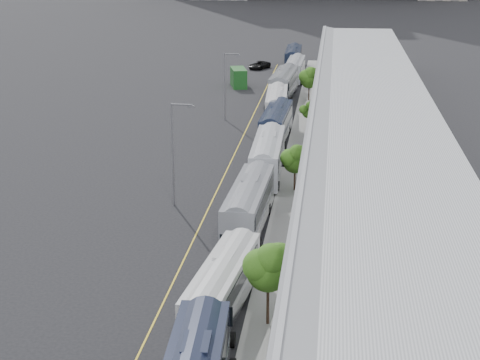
% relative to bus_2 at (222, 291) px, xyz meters
% --- Properties ---
extents(sidewalk, '(10.00, 170.00, 0.12)m').
position_rel_bus_2_xyz_m(sidewalk, '(6.52, 22.70, -1.41)').
color(sidewalk, gray).
rests_on(sidewalk, ground).
extents(lane_line, '(0.12, 160.00, 0.02)m').
position_rel_bus_2_xyz_m(lane_line, '(-3.98, 22.70, -1.46)').
color(lane_line, gold).
rests_on(lane_line, ground).
extents(depot, '(12.45, 160.40, 7.20)m').
position_rel_bus_2_xyz_m(depot, '(10.51, 22.70, 2.04)').
color(depot, gray).
rests_on(depot, ground).
extents(bus_2, '(3.62, 12.14, 3.50)m').
position_rel_bus_2_xyz_m(bus_2, '(0.00, 0.00, 0.00)').
color(bus_2, '#BCBCBE').
rests_on(bus_2, ground).
extents(bus_3, '(3.10, 13.23, 3.85)m').
position_rel_bus_2_xyz_m(bus_3, '(0.01, 15.48, 0.15)').
color(bus_3, gray).
rests_on(bus_3, ground).
extents(bus_4, '(3.00, 13.55, 3.95)m').
position_rel_bus_2_xyz_m(bus_4, '(0.28, 30.21, 0.19)').
color(bus_4, '#B1B4BB').
rests_on(bus_4, ground).
extents(bus_5, '(3.10, 13.14, 3.82)m').
position_rel_bus_2_xyz_m(bus_5, '(0.01, 45.22, 0.14)').
color(bus_5, '#171F34').
rests_on(bus_5, ground).
extents(bus_6, '(3.18, 12.96, 3.76)m').
position_rel_bus_2_xyz_m(bus_6, '(-0.74, 56.22, 0.11)').
color(bus_6, silver).
rests_on(bus_6, ground).
extents(bus_7, '(3.56, 14.01, 4.06)m').
position_rel_bus_2_xyz_m(bus_7, '(-0.79, 71.10, 0.24)').
color(bus_7, slate).
rests_on(bus_7, ground).
extents(bus_8, '(2.80, 12.51, 3.64)m').
position_rel_bus_2_xyz_m(bus_8, '(0.12, 85.87, 0.06)').
color(bus_8, '#A7AAB1').
rests_on(bus_8, ground).
extents(bus_9, '(2.89, 12.98, 3.78)m').
position_rel_bus_2_xyz_m(bus_9, '(-0.85, 98.51, 0.12)').
color(bus_9, '#151D30').
rests_on(bus_9, ground).
extents(tree_1, '(2.70, 2.70, 5.41)m').
position_rel_bus_2_xyz_m(tree_1, '(2.97, -1.40, 2.58)').
color(tree_1, black).
rests_on(tree_1, ground).
extents(tree_2, '(2.26, 2.26, 4.39)m').
position_rel_bus_2_xyz_m(tree_2, '(3.19, 25.62, 1.77)').
color(tree_2, black).
rests_on(tree_2, ground).
extents(tree_3, '(1.36, 1.36, 4.19)m').
position_rel_bus_2_xyz_m(tree_3, '(3.64, 45.39, 1.96)').
color(tree_3, black).
rests_on(tree_3, ground).
extents(tree_4, '(2.66, 2.66, 4.92)m').
position_rel_bus_2_xyz_m(tree_4, '(2.99, 68.74, 2.11)').
color(tree_4, black).
rests_on(tree_4, ground).
extents(street_lamp_near, '(2.04, 0.22, 9.11)m').
position_rel_bus_2_xyz_m(street_lamp_near, '(-6.97, 20.47, 3.77)').
color(street_lamp_near, '#59595E').
rests_on(street_lamp_near, ground).
extents(street_lamp_far, '(2.04, 0.22, 8.63)m').
position_rel_bus_2_xyz_m(street_lamp_far, '(-7.11, 54.93, 3.53)').
color(street_lamp_far, '#59595E').
rests_on(street_lamp_far, ground).
extents(shipping_container, '(3.30, 5.69, 2.91)m').
position_rel_bus_2_xyz_m(shipping_container, '(-8.41, 78.93, -0.02)').
color(shipping_container, '#144317').
rests_on(shipping_container, ground).
extents(suv, '(4.09, 5.48, 1.38)m').
position_rel_bus_2_xyz_m(suv, '(-6.82, 97.11, -0.78)').
color(suv, black).
rests_on(suv, ground).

